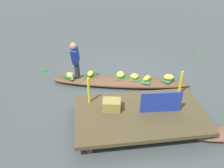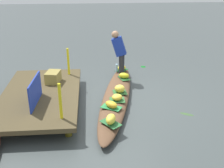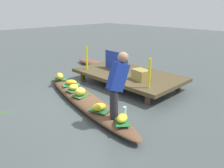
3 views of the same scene
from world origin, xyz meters
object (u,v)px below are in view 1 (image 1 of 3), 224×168
at_px(banana_bunch_4, 147,78).
at_px(produce_crate, 112,105).
at_px(banana_bunch_3, 121,75).
at_px(banana_bunch_1, 169,77).
at_px(banana_bunch_0, 135,76).
at_px(vendor_person, 75,58).
at_px(vendor_boat, 120,82).
at_px(water_bottle, 72,76).
at_px(market_banner, 161,102).
at_px(banana_bunch_5, 90,73).
at_px(banana_bunch_2, 70,75).

distance_m(banana_bunch_4, produce_crate, 1.89).
bearing_deg(banana_bunch_3, banana_bunch_4, 160.64).
distance_m(banana_bunch_1, produce_crate, 2.35).
xyz_separation_m(banana_bunch_0, banana_bunch_3, (0.42, -0.11, 0.03)).
distance_m(banana_bunch_4, vendor_person, 2.24).
bearing_deg(vendor_boat, water_bottle, 6.12).
bearing_deg(banana_bunch_4, produce_crate, 47.58).
bearing_deg(market_banner, banana_bunch_5, -49.58).
relative_size(banana_bunch_1, banana_bunch_2, 1.10).
xyz_separation_m(banana_bunch_0, produce_crate, (0.92, 1.55, 0.19)).
bearing_deg(vendor_person, banana_bunch_1, 170.64).
bearing_deg(banana_bunch_4, banana_bunch_2, -12.03).
bearing_deg(water_bottle, banana_bunch_3, 177.30).
height_order(banana_bunch_5, produce_crate, produce_crate).
relative_size(banana_bunch_1, vendor_person, 0.24).
height_order(banana_bunch_0, water_bottle, water_bottle).
distance_m(banana_bunch_3, market_banner, 2.04).
bearing_deg(market_banner, vendor_person, -41.63).
distance_m(banana_bunch_2, produce_crate, 2.18).
xyz_separation_m(vendor_boat, banana_bunch_0, (-0.45, 0.03, 0.19)).
relative_size(banana_bunch_5, produce_crate, 0.65).
height_order(banana_bunch_4, vendor_person, vendor_person).
bearing_deg(vendor_person, banana_bunch_2, -25.01).
xyz_separation_m(banana_bunch_3, market_banner, (-0.67, 1.90, 0.31)).
bearing_deg(banana_bunch_0, banana_bunch_2, -9.54).
height_order(vendor_boat, banana_bunch_4, banana_bunch_4).
distance_m(water_bottle, market_banner, 2.93).
bearing_deg(vendor_boat, produce_crate, 85.62).
height_order(banana_bunch_0, banana_bunch_4, banana_bunch_4).
bearing_deg(banana_bunch_5, vendor_person, 13.04).
height_order(banana_bunch_5, water_bottle, water_bottle).
distance_m(banana_bunch_1, water_bottle, 2.95).
bearing_deg(water_bottle, vendor_boat, 174.19).
distance_m(vendor_boat, produce_crate, 1.69).
bearing_deg(market_banner, banana_bunch_3, -67.01).
relative_size(banana_bunch_4, vendor_person, 0.25).
relative_size(vendor_person, water_bottle, 5.54).
height_order(banana_bunch_1, banana_bunch_2, banana_bunch_1).
xyz_separation_m(banana_bunch_5, produce_crate, (-0.43, 1.88, 0.19)).
xyz_separation_m(water_bottle, market_banner, (-2.16, 1.97, 0.30)).
distance_m(vendor_boat, market_banner, 2.02).
bearing_deg(banana_bunch_4, banana_bunch_5, -16.16).
height_order(market_banner, produce_crate, market_banner).
height_order(banana_bunch_4, market_banner, market_banner).
height_order(banana_bunch_2, banana_bunch_5, banana_bunch_5).
bearing_deg(banana_bunch_5, banana_bunch_3, 166.63).
height_order(vendor_boat, banana_bunch_2, banana_bunch_2).
relative_size(vendor_person, market_banner, 1.24).
height_order(vendor_boat, banana_bunch_3, banana_bunch_3).
height_order(vendor_boat, vendor_person, vendor_person).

